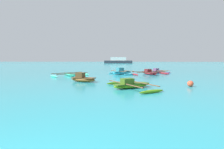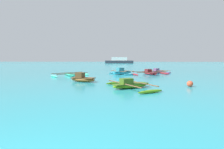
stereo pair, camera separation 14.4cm
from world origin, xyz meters
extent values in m
ellipsoid|color=brown|center=(-1.68, 13.47, 0.19)|extent=(2.38, 1.35, 0.38)
cube|color=brown|center=(-1.68, 13.47, 0.34)|extent=(2.20, 1.27, 0.08)
cube|color=brown|center=(-1.95, 13.55, 0.59)|extent=(0.79, 0.80, 0.42)
ellipsoid|color=maroon|center=(5.08, 21.01, 0.16)|extent=(1.81, 3.12, 0.33)
cube|color=maroon|center=(5.08, 21.01, 0.29)|extent=(1.69, 2.88, 0.08)
cube|color=maroon|center=(4.93, 21.36, 0.51)|extent=(0.88, 1.02, 0.36)
cylinder|color=brown|center=(5.34, 20.36, 0.35)|extent=(3.98, 1.66, 0.07)
cylinder|color=brown|center=(4.82, 21.65, 0.35)|extent=(3.98, 1.66, 0.07)
ellipsoid|color=maroon|center=(7.06, 21.80, 0.10)|extent=(1.04, 2.19, 0.20)
ellipsoid|color=maroon|center=(3.10, 20.21, 0.10)|extent=(1.04, 2.19, 0.20)
ellipsoid|color=#3CCCE7|center=(1.63, 21.29, 0.21)|extent=(2.76, 2.57, 0.42)
cube|color=teal|center=(1.63, 21.29, 0.38)|extent=(2.56, 2.38, 0.08)
cube|color=teal|center=(1.34, 21.04, 0.64)|extent=(1.05, 1.03, 0.46)
cylinder|color=brown|center=(2.14, 21.74, 0.44)|extent=(2.03, 2.27, 0.07)
cylinder|color=brown|center=(1.12, 20.83, 0.44)|extent=(2.03, 2.27, 0.07)
ellipsoid|color=#3CCCE7|center=(0.64, 22.40, 0.10)|extent=(1.80, 1.63, 0.20)
ellipsoid|color=#3CCCE7|center=(2.61, 20.18, 0.10)|extent=(1.80, 1.63, 0.20)
ellipsoid|color=#46DFAC|center=(-4.45, 18.58, 0.15)|extent=(2.54, 2.59, 0.30)
cube|color=#33876B|center=(-4.45, 18.58, 0.26)|extent=(2.35, 2.40, 0.08)
cylinder|color=brown|center=(-3.96, 18.08, 0.32)|extent=(2.87, 2.79, 0.07)
cylinder|color=brown|center=(-4.93, 19.08, 0.32)|extent=(2.87, 2.79, 0.07)
ellipsoid|color=#46DFAC|center=(-3.04, 19.95, 0.10)|extent=(1.50, 1.54, 0.20)
ellipsoid|color=#46DFAC|center=(-5.86, 17.21, 0.10)|extent=(1.50, 1.54, 0.20)
ellipsoid|color=#B66CBE|center=(6.58, 23.54, 0.16)|extent=(2.48, 3.07, 0.32)
cube|color=#704875|center=(6.58, 23.54, 0.28)|extent=(2.30, 2.83, 0.08)
cube|color=#704875|center=(6.31, 23.19, 0.50)|extent=(0.92, 1.02, 0.36)
cylinder|color=brown|center=(7.05, 24.16, 0.34)|extent=(2.39, 1.83, 0.07)
cylinder|color=brown|center=(6.10, 22.91, 0.34)|extent=(2.39, 1.83, 0.07)
ellipsoid|color=#B66CBE|center=(5.40, 24.43, 0.10)|extent=(1.39, 1.75, 0.20)
ellipsoid|color=#B66CBE|center=(7.75, 22.65, 0.10)|extent=(1.39, 1.75, 0.20)
ellipsoid|color=#589819|center=(2.37, 10.52, 0.16)|extent=(2.72, 2.06, 0.33)
cube|color=#3D601A|center=(2.37, 10.52, 0.29)|extent=(2.52, 1.92, 0.08)
cube|color=#3D601A|center=(2.07, 10.34, 0.50)|extent=(0.97, 0.90, 0.36)
cylinder|color=brown|center=(2.90, 10.86, 0.35)|extent=(2.25, 3.52, 0.07)
cylinder|color=brown|center=(1.84, 10.19, 0.35)|extent=(2.25, 3.52, 0.07)
ellipsoid|color=#589819|center=(1.27, 12.26, 0.10)|extent=(1.62, 1.12, 0.20)
ellipsoid|color=#589819|center=(3.46, 8.78, 0.10)|extent=(1.62, 1.12, 0.20)
sphere|color=#E54C2D|center=(6.63, 11.42, 0.21)|extent=(0.43, 0.43, 0.43)
cube|color=#2D333D|center=(-0.69, 76.88, 0.62)|extent=(12.43, 2.74, 1.24)
cube|color=white|center=(-0.69, 76.88, 1.99)|extent=(6.84, 2.33, 1.49)
camera|label=1|loc=(1.84, -1.40, 2.00)|focal=28.00mm
camera|label=2|loc=(1.99, -1.39, 2.00)|focal=28.00mm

